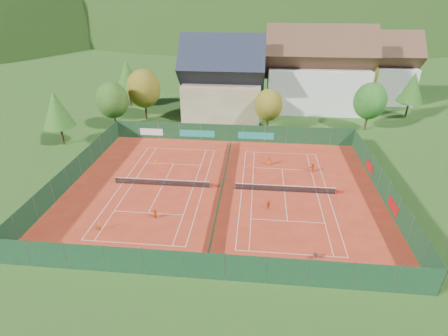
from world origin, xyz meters
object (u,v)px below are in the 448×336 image
player_left_mid (155,214)px  player_right_far_b (312,167)px  player_right_far_a (269,160)px  player_left_far (156,164)px  hotel_block_b (374,71)px  ball_hopper (315,255)px  player_right_near (268,205)px  chalet (223,83)px  hotel_block_a (317,74)px  player_left_near (99,226)px

player_left_mid → player_right_far_b: bearing=55.0°
player_right_far_a → player_left_far: bearing=16.8°
hotel_block_b → player_left_far: 56.27m
player_left_far → player_left_mid: bearing=134.8°
player_left_mid → player_right_far_a: bearing=69.0°
player_left_mid → player_right_far_a: size_ratio=0.82×
ball_hopper → player_right_near: bearing=117.9°
ball_hopper → player_left_far: (-20.43, 17.54, 0.05)m
player_left_far → player_right_far_b: bearing=-148.1°
player_right_near → player_right_far_b: 11.94m
chalet → ball_hopper: 44.87m
hotel_block_a → player_right_far_a: (-9.92, -28.53, -6.63)m
player_left_near → player_right_far_b: 29.22m
hotel_block_a → player_right_near: size_ratio=17.57×
ball_hopper → player_right_far_b: bearing=84.0°
ball_hopper → player_right_far_b: 18.46m
player_right_far_b → chalet: bearing=-98.3°
player_left_far → player_right_far_a: bearing=-141.9°
hotel_block_a → player_left_mid: size_ratio=17.50×
ball_hopper → player_right_near: player_right_near is taller
hotel_block_a → player_right_far_b: hotel_block_a is taller
chalet → player_left_near: bearing=-102.9°
player_left_mid → hotel_block_b: bearing=74.3°
ball_hopper → chalet: bearing=107.3°
player_right_near → ball_hopper: bearing=-96.8°
player_right_far_b → hotel_block_a: bearing=-137.7°
player_left_mid → player_left_far: player_left_mid is taller
ball_hopper → player_right_near: size_ratio=0.65×
hotel_block_a → player_left_mid: hotel_block_a is taller
player_left_far → player_right_far_a: (16.30, 2.37, 0.15)m
chalet → player_right_far_a: 24.99m
hotel_block_b → player_left_far: size_ratio=14.22×
hotel_block_b → player_left_near: size_ratio=14.31×
ball_hopper → player_right_far_a: 20.34m
chalet → ball_hopper: bearing=-72.7°
ball_hopper → player_left_mid: player_left_mid is taller
chalet → player_left_mid: chalet is taller
player_left_near → player_left_far: bearing=60.7°
player_left_mid → player_right_near: 13.13m
ball_hopper → hotel_block_b: bearing=70.7°
ball_hopper → player_left_far: bearing=139.3°
chalet → ball_hopper: size_ratio=20.25×
player_right_far_b → player_left_mid: bearing=-5.4°
chalet → player_left_near: chalet is taller
player_right_far_a → player_right_far_b: (6.07, -1.56, -0.02)m
player_right_far_b → player_right_far_a: bearing=-54.9°
player_left_near → player_left_mid: size_ratio=0.98×
player_right_near → player_left_far: bearing=115.2°
player_left_far → player_right_far_a: player_right_far_a is taller
ball_hopper → hotel_block_a: bearing=83.2°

